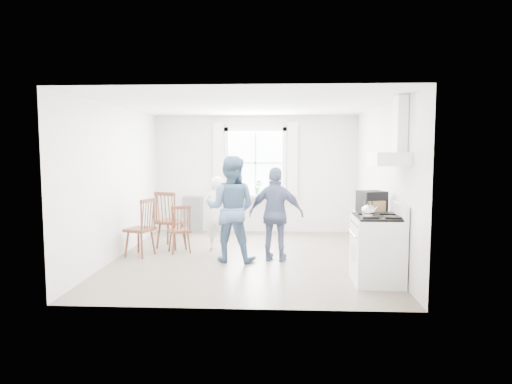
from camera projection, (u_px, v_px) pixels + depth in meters
name	position (u px, v px, depth m)	size (l,w,h in m)	color
room_shell	(248.00, 183.00, 7.72)	(4.62, 5.12, 2.64)	#76695A
window_assembly	(255.00, 167.00, 10.14)	(1.88, 0.24, 1.70)	white
range_hood	(392.00, 147.00, 6.22)	(0.45, 0.76, 0.94)	white
shelf_unit	(193.00, 214.00, 10.20)	(0.40, 0.30, 0.80)	slate
gas_stove	(378.00, 249.00, 6.36)	(0.68, 0.76, 1.12)	white
kettle	(368.00, 211.00, 6.15)	(0.18, 0.18, 0.25)	silver
low_cabinet	(372.00, 241.00, 7.06)	(0.50, 0.55, 0.90)	white
stereo_stack	(372.00, 202.00, 6.96)	(0.46, 0.44, 0.33)	black
cardboard_box	(374.00, 207.00, 6.86)	(0.31, 0.22, 0.20)	#977649
windsor_chair_a	(180.00, 224.00, 8.11)	(0.49, 0.48, 0.87)	#4E2719
windsor_chair_b	(168.00, 214.00, 8.51)	(0.57, 0.56, 1.08)	#4E2719
windsor_chair_c	(145.00, 221.00, 7.90)	(0.54, 0.55, 1.02)	#4E2719
person_left	(217.00, 213.00, 8.37)	(0.50, 0.50, 1.37)	white
person_mid	(231.00, 209.00, 7.57)	(0.85, 0.85, 1.76)	slate
person_right	(276.00, 214.00, 7.59)	(0.92, 0.92, 1.57)	navy
potted_plant	(258.00, 187.00, 10.09)	(0.18, 0.18, 0.33)	#367B41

